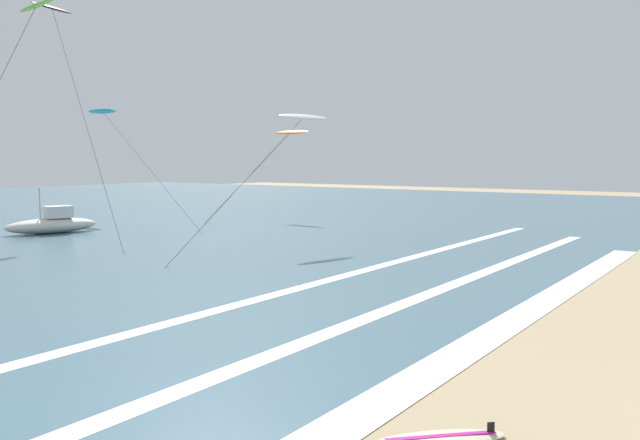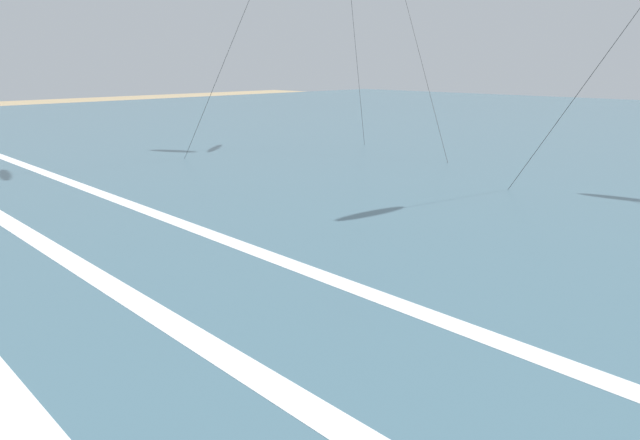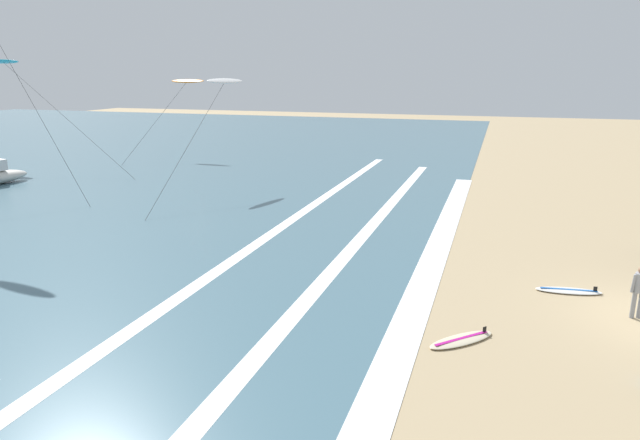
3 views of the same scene
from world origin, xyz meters
TOP-DOWN VIEW (x-y plane):
  - wave_foam_shoreline at (1.11, 6.92)m, footprint 39.55×1.02m
  - wave_foam_mid_break at (-1.94, 10.29)m, footprint 54.43×0.61m
  - wave_foam_outer_break at (-0.25, 14.29)m, footprint 56.57×0.57m
  - surfer_right_near at (0.05, 0.59)m, footprint 0.32×0.51m
  - surfboard_near_water at (-3.08, 5.38)m, footprint 1.91×1.91m
  - surfboard_left_pile at (1.60, 2.26)m, footprint 0.87×2.16m
  - kite_orange_mid_center at (25.62, 30.67)m, footprint 7.27×3.86m
  - kite_cyan_far_left at (17.66, 42.05)m, footprint 3.98×15.55m
  - kite_white_distant_high at (14.84, 21.48)m, footprint 11.47×1.53m

SIDE VIEW (x-z plane):
  - wave_foam_shoreline at x=1.11m, z-range 0.01..0.02m
  - wave_foam_mid_break at x=-1.94m, z-range 0.01..0.02m
  - wave_foam_outer_break at x=-0.25m, z-range 0.01..0.02m
  - surfboard_near_water at x=-3.08m, z-range -0.08..0.17m
  - surfboard_left_pile at x=1.60m, z-range -0.08..0.17m
  - surfer_right_near at x=0.05m, z-range 0.16..1.76m
  - kite_orange_mid_center at x=25.62m, z-range 3.03..9.59m
  - kite_white_distant_high at x=14.84m, z-range 3.12..9.88m
  - kite_cyan_far_left at x=17.66m, z-range 3.77..11.86m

